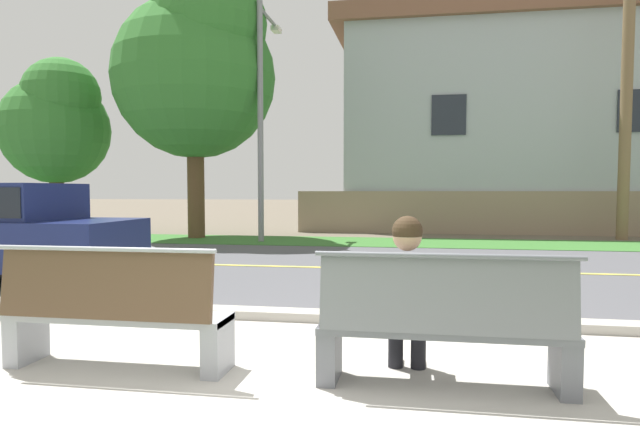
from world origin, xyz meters
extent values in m
plane|color=#665B4C|center=(0.00, 8.00, 0.00)|extent=(140.00, 140.00, 0.00)
cube|color=#B7B2A8|center=(0.00, 0.40, 0.01)|extent=(44.00, 3.60, 0.01)
cube|color=#ADA89E|center=(0.00, 2.35, 0.06)|extent=(44.00, 0.30, 0.11)
cube|color=#515156|center=(0.00, 6.50, 0.00)|extent=(52.00, 8.00, 0.01)
cube|color=#E0CC4C|center=(0.00, 6.50, 0.01)|extent=(48.00, 0.14, 0.01)
cube|color=#38702D|center=(0.00, 11.73, 0.01)|extent=(48.00, 2.80, 0.02)
cube|color=#9EA0A8|center=(-2.11, 0.49, 0.23)|extent=(0.14, 0.40, 0.45)
cube|color=#9EA0A8|center=(-0.44, 0.49, 0.23)|extent=(0.14, 0.40, 0.45)
cube|color=#9EA0A8|center=(-1.27, 0.49, 0.42)|extent=(1.81, 0.44, 0.05)
cube|color=brown|center=(-1.27, 0.29, 0.71)|extent=(1.74, 0.12, 0.52)
cylinder|color=#9EA0A8|center=(-1.27, 0.28, 0.99)|extent=(1.81, 0.04, 0.04)
cube|color=slate|center=(0.44, 0.49, 0.23)|extent=(0.14, 0.40, 0.45)
cube|color=slate|center=(2.11, 0.49, 0.23)|extent=(0.14, 0.40, 0.45)
cube|color=slate|center=(1.27, 0.49, 0.42)|extent=(1.81, 0.44, 0.05)
cube|color=slate|center=(1.27, 0.29, 0.71)|extent=(1.74, 0.12, 0.52)
cylinder|color=slate|center=(1.27, 0.28, 0.99)|extent=(1.81, 0.04, 0.04)
cylinder|color=black|center=(0.92, 0.68, 0.51)|extent=(0.15, 0.42, 0.15)
cylinder|color=black|center=(1.10, 0.68, 0.51)|extent=(0.15, 0.42, 0.15)
cylinder|color=black|center=(0.92, 0.87, 0.21)|extent=(0.12, 0.12, 0.43)
cube|color=black|center=(0.92, 0.95, 0.04)|extent=(0.09, 0.24, 0.07)
cylinder|color=black|center=(1.10, 0.87, 0.21)|extent=(0.12, 0.12, 0.43)
cube|color=black|center=(1.10, 0.95, 0.04)|extent=(0.09, 0.24, 0.07)
cube|color=gray|center=(1.01, 0.49, 0.71)|extent=(0.34, 0.20, 0.52)
cylinder|color=gray|center=(0.79, 0.51, 0.73)|extent=(0.09, 0.09, 0.46)
cylinder|color=gray|center=(1.22, 0.51, 0.73)|extent=(0.09, 0.09, 0.46)
sphere|color=tan|center=(1.01, 0.50, 1.10)|extent=(0.21, 0.21, 0.21)
sphere|color=#382819|center=(1.01, 0.50, 1.14)|extent=(0.22, 0.22, 0.22)
cylinder|color=black|center=(-3.81, 3.26, 0.32)|extent=(0.64, 0.18, 0.64)
cylinder|color=black|center=(-3.81, 4.94, 0.32)|extent=(0.64, 0.18, 0.64)
cylinder|color=gray|center=(-3.19, 11.33, 3.29)|extent=(0.16, 0.16, 6.58)
cylinder|color=gray|center=(-3.19, 12.23, 6.38)|extent=(0.10, 1.80, 0.10)
cube|color=silver|center=(-3.19, 13.13, 6.30)|extent=(0.24, 0.44, 0.14)
cylinder|color=brown|center=(-9.99, 12.10, 1.03)|extent=(0.43, 0.43, 2.05)
sphere|color=#33752D|center=(-9.99, 12.10, 3.28)|extent=(3.28, 3.28, 3.28)
sphere|color=#33752D|center=(-9.58, 11.85, 4.27)|extent=(2.30, 2.30, 2.30)
cylinder|color=brown|center=(-5.44, 12.18, 1.49)|extent=(0.50, 0.50, 2.98)
sphere|color=#33752D|center=(-5.44, 12.18, 4.76)|extent=(4.76, 4.76, 4.76)
sphere|color=#33752D|center=(-4.84, 11.82, 6.19)|extent=(3.33, 3.33, 3.33)
cylinder|color=brown|center=(6.94, 13.77, 4.97)|extent=(0.32, 0.32, 9.94)
cube|color=gray|center=(3.58, 15.12, 0.70)|extent=(13.00, 0.36, 1.40)
cube|color=#A3ADB2|center=(4.88, 18.32, 3.52)|extent=(12.51, 6.40, 7.04)
cube|color=brown|center=(4.88, 18.32, 7.34)|extent=(13.51, 6.91, 0.60)
cube|color=#232833|center=(2.06, 15.09, 3.87)|extent=(1.10, 0.06, 1.30)
cube|color=#232833|center=(7.69, 15.09, 3.87)|extent=(1.10, 0.06, 1.30)
camera|label=1|loc=(1.08, -3.58, 1.44)|focal=31.27mm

